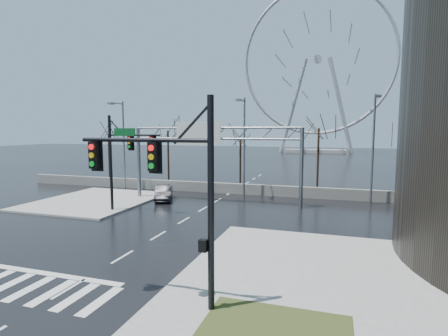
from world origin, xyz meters
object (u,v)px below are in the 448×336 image
at_px(sign_gantry, 210,148).
at_px(ferris_wheel, 317,66).
at_px(signal_mast_near, 176,182).
at_px(signal_mast_far, 122,154).
at_px(car, 164,193).

height_order(sign_gantry, ferris_wheel, ferris_wheel).
xyz_separation_m(signal_mast_near, sign_gantry, (-5.52, 19.00, 0.31)).
distance_m(signal_mast_near, signal_mast_far, 17.03).
bearing_deg(car, sign_gantry, -19.18).
height_order(signal_mast_near, sign_gantry, signal_mast_near).
relative_size(signal_mast_far, sign_gantry, 0.49).
height_order(sign_gantry, car, sign_gantry).
height_order(signal_mast_near, ferris_wheel, ferris_wheel).
bearing_deg(signal_mast_near, sign_gantry, 106.19).
bearing_deg(signal_mast_far, signal_mast_near, -49.74).
xyz_separation_m(signal_mast_far, sign_gantry, (5.49, 6.00, 0.35)).
bearing_deg(car, ferris_wheel, 59.18).
bearing_deg(ferris_wheel, signal_mast_far, -97.20).
relative_size(signal_mast_far, car, 1.84).
bearing_deg(signal_mast_near, signal_mast_far, 130.26).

